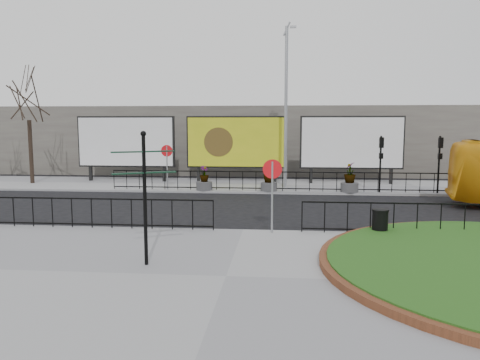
# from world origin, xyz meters

# --- Properties ---
(ground) EXTENTS (90.00, 90.00, 0.00)m
(ground) POSITION_xyz_m (0.00, 0.00, 0.00)
(ground) COLOR black
(ground) RESTS_ON ground
(pavement_near) EXTENTS (30.00, 10.00, 0.12)m
(pavement_near) POSITION_xyz_m (0.00, -5.00, 0.06)
(pavement_near) COLOR gray
(pavement_near) RESTS_ON ground
(pavement_far) EXTENTS (44.00, 6.00, 0.12)m
(pavement_far) POSITION_xyz_m (0.00, 12.00, 0.06)
(pavement_far) COLOR gray
(pavement_far) RESTS_ON ground
(railing_near_left) EXTENTS (10.00, 0.10, 1.10)m
(railing_near_left) POSITION_xyz_m (-6.00, -0.30, 0.67)
(railing_near_left) COLOR black
(railing_near_left) RESTS_ON pavement_near
(railing_near_right) EXTENTS (9.00, 0.10, 1.10)m
(railing_near_right) POSITION_xyz_m (6.50, -0.30, 0.67)
(railing_near_right) COLOR black
(railing_near_right) RESTS_ON pavement_near
(railing_far) EXTENTS (18.00, 0.10, 1.10)m
(railing_far) POSITION_xyz_m (1.00, 9.30, 0.67)
(railing_far) COLOR black
(railing_far) RESTS_ON pavement_far
(speed_sign_far) EXTENTS (0.64, 0.07, 2.47)m
(speed_sign_far) POSITION_xyz_m (-5.00, 9.40, 1.92)
(speed_sign_far) COLOR gray
(speed_sign_far) RESTS_ON pavement_far
(speed_sign_near) EXTENTS (0.64, 0.07, 2.47)m
(speed_sign_near) POSITION_xyz_m (1.00, -0.40, 1.92)
(speed_sign_near) COLOR gray
(speed_sign_near) RESTS_ON pavement_near
(billboard_left) EXTENTS (6.20, 0.31, 4.10)m
(billboard_left) POSITION_xyz_m (-8.50, 12.97, 2.60)
(billboard_left) COLOR black
(billboard_left) RESTS_ON pavement_far
(billboard_mid) EXTENTS (6.20, 0.31, 4.10)m
(billboard_mid) POSITION_xyz_m (-1.50, 12.97, 2.60)
(billboard_mid) COLOR black
(billboard_mid) RESTS_ON pavement_far
(billboard_right) EXTENTS (6.20, 0.31, 4.10)m
(billboard_right) POSITION_xyz_m (5.50, 12.97, 2.60)
(billboard_right) COLOR black
(billboard_right) RESTS_ON pavement_far
(lamp_post) EXTENTS (0.74, 0.18, 9.23)m
(lamp_post) POSITION_xyz_m (1.51, 11.00, 4.83)
(lamp_post) COLOR gray
(lamp_post) RESTS_ON pavement_far
(signal_pole_a) EXTENTS (0.22, 0.26, 3.00)m
(signal_pole_a) POSITION_xyz_m (6.50, 9.34, 2.10)
(signal_pole_a) COLOR black
(signal_pole_a) RESTS_ON pavement_far
(signal_pole_b) EXTENTS (0.22, 0.26, 3.00)m
(signal_pole_b) POSITION_xyz_m (9.50, 9.34, 2.10)
(signal_pole_b) COLOR black
(signal_pole_b) RESTS_ON pavement_far
(tree_left) EXTENTS (2.00, 2.00, 7.00)m
(tree_left) POSITION_xyz_m (-14.00, 11.50, 3.62)
(tree_left) COLOR #2D2119
(tree_left) RESTS_ON pavement_far
(building_backdrop) EXTENTS (40.00, 10.00, 5.00)m
(building_backdrop) POSITION_xyz_m (0.00, 22.00, 2.50)
(building_backdrop) COLOR #68655B
(building_backdrop) RESTS_ON ground
(fingerpost_sign) EXTENTS (1.54, 0.96, 3.47)m
(fingerpost_sign) POSITION_xyz_m (-2.18, -4.26, 2.21)
(fingerpost_sign) COLOR black
(fingerpost_sign) RESTS_ON pavement_near
(litter_bin) EXTENTS (0.54, 0.54, 0.89)m
(litter_bin) POSITION_xyz_m (4.50, -0.60, 0.57)
(litter_bin) COLOR black
(litter_bin) RESTS_ON pavement_near
(planter_a) EXTENTS (0.88, 0.88, 1.34)m
(planter_a) POSITION_xyz_m (-2.93, 9.40, 0.60)
(planter_a) COLOR #4C4C4F
(planter_a) RESTS_ON pavement_far
(planter_b) EXTENTS (0.89, 0.89, 1.55)m
(planter_b) POSITION_xyz_m (0.62, 9.40, 0.76)
(planter_b) COLOR #4C4C4F
(planter_b) RESTS_ON pavement_far
(planter_c) EXTENTS (0.95, 0.95, 1.59)m
(planter_c) POSITION_xyz_m (4.93, 9.40, 0.75)
(planter_c) COLOR #4C4C4F
(planter_c) RESTS_ON pavement_far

